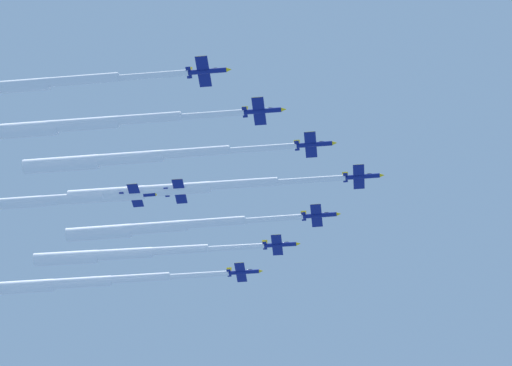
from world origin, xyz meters
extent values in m
cylinder|color=navy|center=(-25.19, 4.73, 195.34)|extent=(9.05, 2.71, 1.11)
cone|color=yellow|center=(-30.16, 5.64, 195.34)|extent=(1.47, 1.27, 1.05)
cylinder|color=black|center=(-20.52, 3.87, 195.34)|extent=(0.74, 0.92, 0.83)
ellipsoid|color=black|center=(-27.14, 5.08, 195.81)|extent=(2.01, 1.09, 0.68)
cube|color=navy|center=(-24.66, 4.63, 195.29)|extent=(4.17, 8.75, 0.19)
cube|color=yellow|center=(-25.35, 0.84, 195.34)|extent=(2.39, 1.10, 0.10)
cube|color=yellow|center=(-23.96, 8.41, 195.38)|extent=(2.39, 1.10, 0.10)
cube|color=navy|center=(-21.47, 4.04, 195.34)|extent=(1.66, 3.35, 0.12)
cube|color=yellow|center=(-21.47, 4.04, 196.29)|extent=(1.40, 0.38, 1.90)
cylinder|color=white|center=(-12.09, 2.33, 195.34)|extent=(18.95, 4.81, 1.41)
cylinder|color=white|center=(4.22, -0.36, 195.34)|extent=(19.08, 5.50, 2.11)
cylinder|color=white|center=(20.41, -3.75, 195.34)|extent=(19.21, 6.20, 2.82)
cylinder|color=white|center=(36.59, -7.16, 195.34)|extent=(19.33, 6.89, 3.52)
cylinder|color=navy|center=(-16.64, -9.29, 194.48)|extent=(9.04, 2.83, 1.11)
cone|color=yellow|center=(-21.60, -8.32, 194.48)|extent=(1.48, 1.29, 1.06)
cylinder|color=black|center=(-11.98, -10.21, 194.48)|extent=(0.75, 0.93, 0.83)
ellipsoid|color=black|center=(-18.59, -8.92, 194.95)|extent=(2.01, 1.12, 0.69)
cube|color=navy|center=(-16.11, -9.40, 194.43)|extent=(4.28, 8.76, 0.23)
cube|color=yellow|center=(-16.86, -13.18, 194.46)|extent=(2.39, 1.13, 0.11)
cube|color=yellow|center=(-15.37, -5.62, 194.54)|extent=(2.39, 1.13, 0.11)
cube|color=navy|center=(-12.93, -10.03, 194.48)|extent=(1.70, 3.35, 0.13)
cube|color=yellow|center=(-12.94, -10.04, 195.43)|extent=(1.40, 0.41, 1.90)
cylinder|color=white|center=(-4.47, -11.70, 194.48)|extent=(16.88, 4.67, 1.41)
cylinder|color=white|center=(10.03, -14.26, 194.48)|extent=(17.02, 5.36, 2.12)
cylinder|color=white|center=(24.40, -17.51, 194.48)|extent=(17.16, 6.05, 2.83)
cylinder|color=white|center=(38.75, -20.80, 194.47)|extent=(17.29, 6.75, 3.54)
cylinder|color=navy|center=(-12.14, 14.69, 195.19)|extent=(9.05, 2.75, 1.11)
cone|color=yellow|center=(-17.11, 15.63, 195.19)|extent=(1.47, 1.27, 1.05)
cylinder|color=black|center=(-7.47, 13.82, 195.19)|extent=(0.74, 0.93, 0.83)
ellipsoid|color=black|center=(-14.09, 15.06, 195.65)|extent=(2.01, 1.10, 0.68)
cube|color=navy|center=(-11.61, 14.59, 195.14)|extent=(4.21, 8.75, 0.19)
cube|color=yellow|center=(-12.32, 10.81, 195.23)|extent=(2.39, 1.11, 0.10)
cube|color=yellow|center=(-10.90, 18.38, 195.18)|extent=(2.39, 1.11, 0.10)
cube|color=navy|center=(-8.43, 14.00, 195.19)|extent=(1.67, 3.35, 0.12)
cube|color=yellow|center=(-8.43, 14.00, 196.14)|extent=(1.40, 0.39, 1.90)
cylinder|color=white|center=(0.59, 12.30, 195.19)|extent=(18.14, 4.75, 1.41)
cylinder|color=white|center=(16.19, 9.67, 195.18)|extent=(18.27, 5.44, 2.11)
cylinder|color=white|center=(31.66, 6.34, 195.19)|extent=(18.40, 6.13, 2.82)
cylinder|color=white|center=(47.13, 2.98, 195.19)|extent=(18.53, 6.82, 3.52)
cylinder|color=navy|center=(-8.10, -23.31, 195.84)|extent=(9.06, 2.64, 1.11)
cone|color=yellow|center=(-13.07, -22.45, 195.84)|extent=(1.46, 1.26, 1.06)
cylinder|color=black|center=(-3.42, -24.13, 195.84)|extent=(0.73, 0.92, 0.83)
ellipsoid|color=black|center=(-10.05, -22.97, 196.31)|extent=(2.00, 1.08, 0.69)
cube|color=navy|center=(-7.57, -23.41, 195.79)|extent=(4.10, 8.74, 0.22)
cube|color=yellow|center=(-8.23, -27.20, 195.90)|extent=(2.39, 1.09, 0.11)
cube|color=yellow|center=(-6.90, -19.61, 195.83)|extent=(2.39, 1.09, 0.11)
cube|color=navy|center=(-4.37, -23.96, 195.84)|extent=(1.63, 3.34, 0.13)
cube|color=yellow|center=(-4.37, -23.95, 196.79)|extent=(1.40, 0.38, 1.90)
cylinder|color=white|center=(4.20, -25.46, 195.84)|extent=(17.09, 4.33, 1.41)
cylinder|color=white|center=(18.90, -27.72, 195.84)|extent=(17.21, 5.03, 2.12)
cylinder|color=white|center=(33.48, -30.69, 195.85)|extent=(17.34, 5.73, 2.83)
cylinder|color=white|center=(48.06, -33.68, 195.85)|extent=(17.46, 6.42, 3.53)
cylinder|color=navy|center=(0.90, 24.66, 194.73)|extent=(9.05, 2.72, 1.11)
cone|color=yellow|center=(-4.06, 25.58, 194.73)|extent=(1.47, 1.27, 1.05)
cylinder|color=black|center=(5.57, 23.80, 194.73)|extent=(0.74, 0.92, 0.83)
ellipsoid|color=black|center=(-1.05, 25.02, 195.20)|extent=(2.01, 1.10, 0.68)
cube|color=navy|center=(1.43, 24.57, 194.68)|extent=(4.18, 8.75, 0.18)
cube|color=yellow|center=(0.73, 20.78, 194.73)|extent=(2.39, 1.11, 0.10)
cube|color=yellow|center=(2.13, 28.35, 194.77)|extent=(2.39, 1.11, 0.10)
cube|color=navy|center=(4.62, 23.98, 194.73)|extent=(1.66, 3.35, 0.12)
cube|color=yellow|center=(4.62, 23.97, 195.68)|extent=(1.40, 0.38, 1.90)
cylinder|color=white|center=(12.95, 22.44, 194.73)|extent=(16.54, 4.39, 1.41)
cylinder|color=white|center=(27.16, 20.12, 194.73)|extent=(16.66, 5.08, 2.11)
cylinder|color=white|center=(41.24, 17.10, 194.73)|extent=(16.79, 5.77, 2.81)
cylinder|color=white|center=(55.31, 14.06, 194.72)|extent=(16.92, 6.46, 3.52)
cylinder|color=navy|center=(0.45, -37.33, 197.14)|extent=(9.05, 2.73, 1.11)
cone|color=yellow|center=(-4.52, -36.41, 197.14)|extent=(1.47, 1.27, 1.05)
cylinder|color=black|center=(5.12, -38.20, 197.14)|extent=(0.74, 0.93, 0.83)
ellipsoid|color=black|center=(-1.50, -36.97, 197.61)|extent=(2.01, 1.10, 0.68)
cube|color=navy|center=(0.98, -37.43, 197.09)|extent=(4.19, 8.75, 0.19)
cube|color=yellow|center=(0.27, -41.22, 197.18)|extent=(2.39, 1.11, 0.10)
cube|color=yellow|center=(1.68, -33.65, 197.14)|extent=(2.39, 1.11, 0.10)
cube|color=navy|center=(4.16, -38.02, 197.14)|extent=(1.67, 3.35, 0.12)
cube|color=yellow|center=(4.16, -38.02, 198.09)|extent=(1.40, 0.38, 1.90)
cylinder|color=white|center=(13.46, -39.75, 197.14)|extent=(18.77, 4.82, 1.41)
cylinder|color=white|center=(29.61, -42.45, 197.14)|extent=(18.90, 5.52, 2.11)
cylinder|color=white|center=(45.64, -45.85, 197.14)|extent=(19.03, 6.21, 2.82)
cylinder|color=white|center=(61.65, -49.27, 197.14)|extent=(19.16, 6.90, 3.52)
cylinder|color=navy|center=(13.95, 34.63, 195.44)|extent=(9.06, 2.77, 1.14)
cone|color=yellow|center=(8.98, 35.56, 195.44)|extent=(1.48, 1.30, 1.08)
cylinder|color=black|center=(18.62, 33.76, 195.44)|extent=(0.75, 0.95, 0.86)
ellipsoid|color=black|center=(12.00, 34.98, 195.91)|extent=(2.01, 1.12, 0.71)
cube|color=navy|center=(14.48, 34.54, 195.39)|extent=(4.19, 8.75, 0.46)
cube|color=yellow|center=(13.77, 30.75, 195.32)|extent=(2.39, 1.11, 0.13)
cube|color=yellow|center=(15.18, 38.32, 195.61)|extent=(2.39, 1.11, 0.13)
cube|color=navy|center=(17.66, 33.94, 195.44)|extent=(1.67, 3.35, 0.22)
cube|color=yellow|center=(17.66, 33.91, 196.39)|extent=(1.41, 0.45, 1.90)
cylinder|color=white|center=(26.51, 32.29, 195.44)|extent=(17.75, 4.68, 1.45)
cylinder|color=white|center=(41.77, 29.75, 195.46)|extent=(17.88, 5.40, 2.18)
cylinder|color=white|center=(56.89, 26.52, 195.44)|extent=(18.01, 6.11, 2.90)
cylinder|color=navy|center=(17.99, -3.38, 194.56)|extent=(9.06, 2.77, 1.14)
cone|color=yellow|center=(13.03, -2.45, 194.56)|extent=(1.48, 1.30, 1.08)
cylinder|color=black|center=(22.66, -4.25, 194.56)|extent=(0.75, 0.95, 0.85)
ellipsoid|color=black|center=(16.04, -3.03, 195.03)|extent=(2.01, 1.12, 0.70)
cube|color=navy|center=(18.52, -3.47, 194.51)|extent=(4.20, 8.75, 0.41)
cube|color=yellow|center=(17.81, -7.26, 194.46)|extent=(2.39, 1.11, 0.12)
cube|color=yellow|center=(19.23, 0.31, 194.71)|extent=(2.39, 1.11, 0.12)
cube|color=navy|center=(21.71, -4.07, 194.56)|extent=(1.67, 3.35, 0.20)
cube|color=yellow|center=(21.70, -4.10, 195.51)|extent=(1.41, 0.44, 1.90)
cylinder|color=white|center=(30.62, -5.74, 194.56)|extent=(17.91, 4.72, 1.44)
cylinder|color=white|center=(46.02, -8.31, 194.57)|extent=(18.04, 5.43, 2.17)
cylinder|color=white|center=(61.28, -11.59, 194.56)|extent=(18.17, 6.14, 2.89)
cylinder|color=navy|center=(28.79, -5.40, 194.21)|extent=(9.04, 2.88, 1.12)
cone|color=yellow|center=(23.84, -4.40, 194.21)|extent=(1.48, 1.30, 1.06)
cylinder|color=black|center=(33.44, -6.34, 194.21)|extent=(0.75, 0.94, 0.84)
ellipsoid|color=black|center=(26.85, -5.00, 194.67)|extent=(2.02, 1.13, 0.69)
cube|color=navy|center=(29.32, -5.51, 194.16)|extent=(4.32, 8.77, 0.26)
cube|color=yellow|center=(28.55, -9.28, 194.28)|extent=(2.39, 1.14, 0.11)
cube|color=yellow|center=(30.08, -1.73, 194.17)|extent=(2.39, 1.14, 0.11)
cube|color=navy|center=(32.49, -6.15, 194.21)|extent=(1.71, 3.36, 0.15)
cube|color=yellow|center=(32.49, -6.14, 195.16)|extent=(1.40, 0.42, 1.90)
cylinder|color=white|center=(41.58, -7.99, 194.21)|extent=(18.32, 5.05, 1.42)
cylinder|color=white|center=(57.33, -10.88, 194.20)|extent=(18.46, 5.75, 2.13)
camera|label=1|loc=(14.94, 173.67, 31.18)|focal=68.81mm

